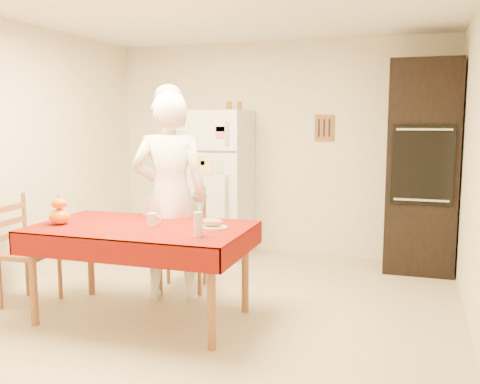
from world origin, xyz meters
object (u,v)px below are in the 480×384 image
at_px(refrigerator, 216,184).
at_px(oven_cabinet, 422,167).
at_px(seated_woman, 170,198).
at_px(coffee_mug, 152,219).
at_px(chair_left, 23,246).
at_px(wine_glass, 198,224).
at_px(chair_far, 184,235).
at_px(bread_plate, 212,227).
at_px(dining_table, 142,234).
at_px(pumpkin_lower, 60,217).

xyz_separation_m(refrigerator, oven_cabinet, (2.28, 0.05, 0.25)).
xyz_separation_m(refrigerator, seated_woman, (0.18, -1.62, 0.07)).
xyz_separation_m(seated_woman, coffee_mug, (0.06, -0.47, -0.11)).
distance_m(chair_left, wine_glass, 1.78).
distance_m(oven_cabinet, chair_left, 3.97).
relative_size(chair_far, seated_woman, 0.52).
height_order(oven_cabinet, bread_plate, oven_cabinet).
relative_size(chair_left, seated_woman, 0.52).
height_order(coffee_mug, wine_glass, wine_glass).
height_order(dining_table, coffee_mug, coffee_mug).
bearing_deg(oven_cabinet, refrigerator, -178.82).
xyz_separation_m(chair_left, seated_woman, (1.17, 0.50, 0.41)).
bearing_deg(chair_left, dining_table, -92.33).
distance_m(refrigerator, seated_woman, 1.63).
bearing_deg(chair_left, refrigerator, -27.49).
bearing_deg(coffee_mug, bread_plate, 4.55).
xyz_separation_m(oven_cabinet, dining_table, (-2.12, -2.17, -0.41)).
height_order(chair_far, chair_left, same).
xyz_separation_m(refrigerator, bread_plate, (0.73, -2.05, -0.08)).
bearing_deg(chair_far, refrigerator, 83.01).
bearing_deg(refrigerator, pumpkin_lower, -102.19).
bearing_deg(seated_woman, chair_far, -100.60).
bearing_deg(pumpkin_lower, dining_table, 13.00).
bearing_deg(oven_cabinet, pumpkin_lower, -140.10).
bearing_deg(pumpkin_lower, refrigerator, 77.81).
height_order(oven_cabinet, pumpkin_lower, oven_cabinet).
relative_size(refrigerator, chair_far, 1.79).
bearing_deg(pumpkin_lower, seated_woman, 44.22).
bearing_deg(pumpkin_lower, chair_far, 57.11).
xyz_separation_m(seated_woman, bread_plate, (0.56, -0.43, -0.15)).
xyz_separation_m(refrigerator, coffee_mug, (0.24, -2.09, -0.04)).
xyz_separation_m(dining_table, wine_glass, (0.57, -0.21, 0.16)).
bearing_deg(chair_far, wine_glass, -74.77).
distance_m(chair_left, pumpkin_lower, 0.62).
relative_size(oven_cabinet, chair_left, 2.32).
relative_size(oven_cabinet, wine_glass, 12.50).
bearing_deg(seated_woman, bread_plate, 127.31).
relative_size(chair_far, pumpkin_lower, 5.68).
height_order(refrigerator, dining_table, refrigerator).
bearing_deg(oven_cabinet, dining_table, -134.39).
height_order(refrigerator, bread_plate, refrigerator).
bearing_deg(wine_glass, oven_cabinet, 56.98).
height_order(coffee_mug, pumpkin_lower, pumpkin_lower).
height_order(chair_far, wine_glass, chair_far).
relative_size(pumpkin_lower, bread_plate, 0.70).
relative_size(dining_table, wine_glass, 9.66).
distance_m(chair_far, seated_woman, 0.53).
xyz_separation_m(coffee_mug, pumpkin_lower, (-0.73, -0.18, 0.01)).
xyz_separation_m(chair_far, seated_woman, (0.03, -0.34, 0.41)).
bearing_deg(oven_cabinet, seated_woman, -141.60).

